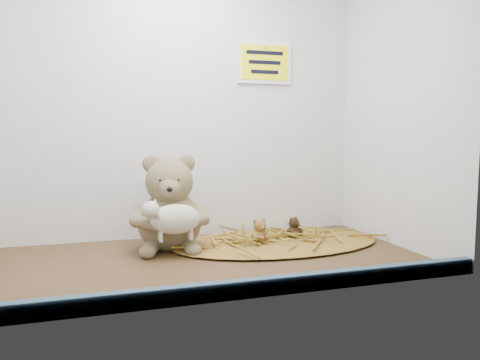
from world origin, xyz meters
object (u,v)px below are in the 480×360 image
object	(u,v)px
mini_teddy_tan	(259,230)
mini_teddy_brown	(294,227)
main_teddy	(170,202)
toy_lamb	(175,219)

from	to	relation	value
mini_teddy_tan	mini_teddy_brown	world-z (taller)	mini_teddy_tan
mini_teddy_tan	mini_teddy_brown	bearing A→B (deg)	4.11
main_teddy	toy_lamb	bearing A→B (deg)	-81.75
toy_lamb	mini_teddy_brown	world-z (taller)	toy_lamb
toy_lamb	mini_teddy_tan	distance (cm)	25.57
toy_lamb	mini_teddy_brown	size ratio (longest dim) A/B	2.70
mini_teddy_tan	toy_lamb	bearing A→B (deg)	175.88
main_teddy	toy_lamb	distance (cm)	10.03
toy_lamb	mini_teddy_tan	xyz separation A→B (cm)	(24.70, 3.97, -5.30)
toy_lamb	mini_teddy_brown	distance (cm)	38.32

